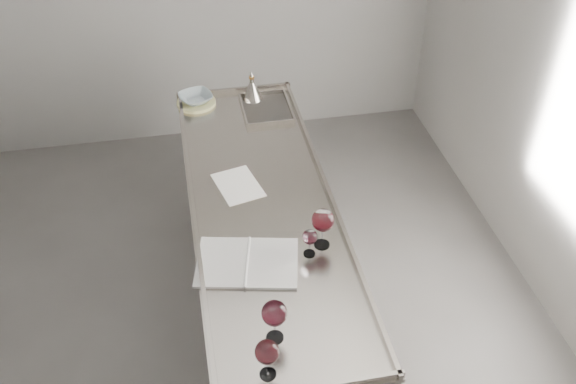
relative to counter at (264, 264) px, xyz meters
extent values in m
cube|color=#53514E|center=(-0.50, -0.30, -0.48)|extent=(4.50, 5.00, 0.02)
cube|color=gray|center=(0.00, 0.00, -0.01)|extent=(0.75, 2.40, 0.92)
cube|color=gray|center=(0.00, 0.00, 0.46)|extent=(0.77, 2.42, 0.02)
cube|color=gray|center=(0.00, 1.19, 0.48)|extent=(0.77, 0.02, 0.03)
cube|color=gray|center=(-0.37, 0.00, 0.48)|extent=(0.02, 2.42, 0.03)
cube|color=gray|center=(0.36, 0.00, 0.48)|extent=(0.02, 2.42, 0.03)
cube|color=#595654|center=(0.17, 0.92, 0.46)|extent=(0.30, 0.38, 0.01)
cylinder|color=white|center=(-0.09, -0.91, 0.47)|extent=(0.08, 0.08, 0.00)
cylinder|color=white|center=(-0.09, -0.91, 0.52)|extent=(0.01, 0.01, 0.10)
ellipsoid|color=white|center=(-0.09, -0.91, 0.62)|extent=(0.11, 0.11, 0.11)
cylinder|color=#370710|center=(-0.09, -0.91, 0.60)|extent=(0.08, 0.08, 0.02)
cylinder|color=white|center=(-0.15, -1.08, 0.47)|extent=(0.07, 0.07, 0.00)
cylinder|color=white|center=(-0.15, -1.08, 0.52)|extent=(0.01, 0.01, 0.09)
ellipsoid|color=white|center=(-0.15, -1.08, 0.61)|extent=(0.10, 0.10, 0.10)
cylinder|color=#36070B|center=(-0.15, -1.08, 0.59)|extent=(0.07, 0.07, 0.02)
cylinder|color=white|center=(0.24, -0.39, 0.47)|extent=(0.08, 0.08, 0.00)
cylinder|color=white|center=(0.24, -0.39, 0.53)|extent=(0.01, 0.01, 0.11)
ellipsoid|color=white|center=(0.24, -0.39, 0.63)|extent=(0.11, 0.11, 0.12)
cylinder|color=#3D080D|center=(0.24, -0.39, 0.60)|extent=(0.08, 0.08, 0.03)
cylinder|color=white|center=(0.16, -0.44, 0.47)|extent=(0.06, 0.06, 0.00)
cylinder|color=white|center=(0.16, -0.44, 0.51)|extent=(0.01, 0.01, 0.07)
ellipsoid|color=white|center=(0.16, -0.44, 0.58)|extent=(0.07, 0.07, 0.08)
cylinder|color=#3B0811|center=(0.16, -0.44, 0.56)|extent=(0.05, 0.05, 0.02)
cube|color=white|center=(-0.26, -0.42, 0.47)|extent=(0.30, 0.38, 0.01)
cube|color=white|center=(-0.02, -0.47, 0.47)|extent=(0.30, 0.38, 0.01)
cylinder|color=white|center=(-0.14, -0.44, 0.48)|extent=(0.08, 0.33, 0.01)
cube|color=white|center=(-0.11, 0.16, 0.47)|extent=(0.28, 0.35, 0.00)
cylinder|color=#C6C280|center=(-0.26, 1.08, 0.48)|extent=(0.28, 0.28, 0.02)
imported|color=#96A7AE|center=(-0.26, 1.08, 0.51)|extent=(0.27, 0.27, 0.05)
cone|color=#A6A094|center=(0.11, 1.08, 0.53)|extent=(0.14, 0.14, 0.12)
cylinder|color=#A6A094|center=(0.11, 1.08, 0.60)|extent=(0.03, 0.03, 0.03)
cylinder|color=#9A642A|center=(0.11, 1.08, 0.63)|extent=(0.03, 0.03, 0.02)
cone|color=#A6A094|center=(0.11, 1.08, 0.65)|extent=(0.02, 0.02, 0.04)
camera|label=1|loc=(-0.37, -2.62, 2.65)|focal=40.00mm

